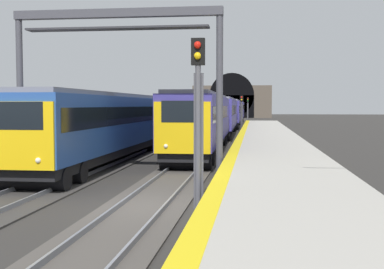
{
  "coord_description": "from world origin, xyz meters",
  "views": [
    {
      "loc": [
        -15.0,
        -3.42,
        3.22
      ],
      "look_at": [
        13.44,
        0.19,
        1.51
      ],
      "focal_mm": 46.34,
      "sensor_mm": 36.0,
      "label": 1
    }
  ],
  "objects_px": {
    "railway_signal_near": "(198,113)",
    "overhead_signal_gantry": "(117,51)",
    "railway_signal_mid": "(242,110)",
    "railway_signal_far": "(248,106)",
    "train_adjacent_platform": "(171,115)",
    "train_main_approaching": "(227,113)"
  },
  "relations": [
    {
      "from": "railway_signal_near",
      "to": "train_main_approaching",
      "type": "bearing_deg",
      "value": -177.79
    },
    {
      "from": "train_main_approaching",
      "to": "railway_signal_mid",
      "type": "xyz_separation_m",
      "value": [
        -1.28,
        -1.82,
        0.33
      ]
    },
    {
      "from": "overhead_signal_gantry",
      "to": "train_adjacent_platform",
      "type": "bearing_deg",
      "value": 4.96
    },
    {
      "from": "train_main_approaching",
      "to": "train_adjacent_platform",
      "type": "bearing_deg",
      "value": -18.93
    },
    {
      "from": "railway_signal_far",
      "to": "overhead_signal_gantry",
      "type": "distance_m",
      "value": 92.64
    },
    {
      "from": "train_adjacent_platform",
      "to": "railway_signal_near",
      "type": "relative_size",
      "value": 12.31
    },
    {
      "from": "train_adjacent_platform",
      "to": "railway_signal_mid",
      "type": "xyz_separation_m",
      "value": [
        12.8,
        -6.49,
        0.38
      ]
    },
    {
      "from": "railway_signal_near",
      "to": "railway_signal_far",
      "type": "bearing_deg",
      "value": -180.0
    },
    {
      "from": "train_adjacent_platform",
      "to": "overhead_signal_gantry",
      "type": "distance_m",
      "value": 27.16
    },
    {
      "from": "railway_signal_mid",
      "to": "railway_signal_far",
      "type": "distance_m",
      "value": 52.85
    },
    {
      "from": "train_main_approaching",
      "to": "railway_signal_near",
      "type": "distance_m",
      "value": 47.37
    },
    {
      "from": "train_main_approaching",
      "to": "railway_signal_near",
      "type": "relative_size",
      "value": 15.29
    },
    {
      "from": "train_adjacent_platform",
      "to": "railway_signal_far",
      "type": "relative_size",
      "value": 12.73
    },
    {
      "from": "railway_signal_near",
      "to": "railway_signal_mid",
      "type": "distance_m",
      "value": 46.05
    },
    {
      "from": "railway_signal_near",
      "to": "railway_signal_far",
      "type": "xyz_separation_m",
      "value": [
        98.9,
        -0.0,
        0.01
      ]
    },
    {
      "from": "railway_signal_near",
      "to": "overhead_signal_gantry",
      "type": "relative_size",
      "value": 0.57
    },
    {
      "from": "train_adjacent_platform",
      "to": "overhead_signal_gantry",
      "type": "height_order",
      "value": "overhead_signal_gantry"
    },
    {
      "from": "railway_signal_mid",
      "to": "railway_signal_far",
      "type": "xyz_separation_m",
      "value": [
        52.85,
        -0.0,
        0.4
      ]
    },
    {
      "from": "railway_signal_near",
      "to": "railway_signal_far",
      "type": "relative_size",
      "value": 1.03
    },
    {
      "from": "railway_signal_mid",
      "to": "overhead_signal_gantry",
      "type": "height_order",
      "value": "overhead_signal_gantry"
    },
    {
      "from": "train_main_approaching",
      "to": "railway_signal_far",
      "type": "bearing_deg",
      "value": 177.36
    },
    {
      "from": "railway_signal_far",
      "to": "train_main_approaching",
      "type": "bearing_deg",
      "value": -2.03
    }
  ]
}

